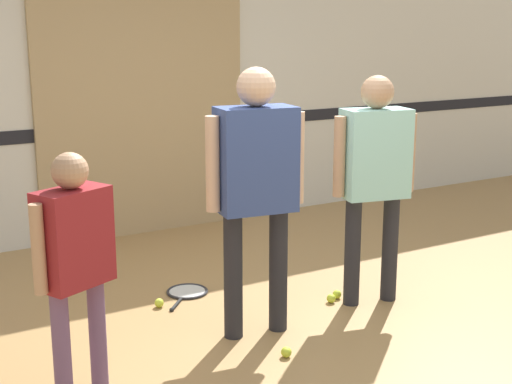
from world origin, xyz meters
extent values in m
plane|color=#A87F4C|center=(0.00, 0.00, 0.00)|extent=(16.00, 16.00, 0.00)
cube|color=silver|center=(0.00, 2.81, 1.60)|extent=(16.00, 0.06, 3.20)
cube|color=black|center=(0.00, 2.78, 1.02)|extent=(16.00, 0.01, 0.12)
cube|color=tan|center=(0.15, 2.75, 1.17)|extent=(2.07, 0.05, 2.34)
cylinder|color=#232328|center=(-0.30, 0.18, 0.42)|extent=(0.12, 0.12, 0.83)
cylinder|color=#232328|center=(0.02, 0.13, 0.42)|extent=(0.12, 0.12, 0.83)
cube|color=#334784|center=(-0.14, 0.16, 1.16)|extent=(0.52, 0.33, 0.66)
sphere|color=#DBAD89|center=(-0.14, 0.16, 1.61)|extent=(0.24, 0.24, 0.24)
cylinder|color=#DBAD89|center=(-0.42, 0.20, 1.15)|extent=(0.09, 0.09, 0.59)
cylinder|color=#DBAD89|center=(0.14, 0.11, 1.15)|extent=(0.09, 0.09, 0.59)
cylinder|color=#6B4C70|center=(-1.49, -0.14, 0.33)|extent=(0.09, 0.09, 0.65)
cylinder|color=#6B4C70|center=(-1.27, -0.04, 0.33)|extent=(0.09, 0.09, 0.65)
cube|color=maroon|center=(-1.38, -0.09, 0.91)|extent=(0.43, 0.34, 0.52)
sphere|color=tan|center=(-1.38, -0.09, 1.26)|extent=(0.19, 0.19, 0.19)
cylinder|color=tan|center=(-1.58, -0.18, 0.90)|extent=(0.07, 0.07, 0.46)
cylinder|color=tan|center=(-1.17, 0.00, 0.90)|extent=(0.07, 0.07, 0.46)
cylinder|color=#232328|center=(1.00, 0.17, 0.40)|extent=(0.12, 0.12, 0.79)
cylinder|color=#232328|center=(0.71, 0.24, 0.40)|extent=(0.12, 0.12, 0.79)
cube|color=#99D8D1|center=(0.86, 0.20, 1.10)|extent=(0.51, 0.35, 0.63)
sphere|color=tan|center=(0.86, 0.20, 1.53)|extent=(0.23, 0.23, 0.23)
cylinder|color=tan|center=(1.12, 0.14, 1.10)|extent=(0.08, 0.08, 0.56)
cylinder|color=tan|center=(0.59, 0.26, 1.10)|extent=(0.08, 0.08, 0.56)
torus|color=#28282D|center=(-0.23, 1.04, 0.01)|extent=(0.45, 0.45, 0.02)
cylinder|color=silver|center=(-0.23, 1.04, 0.01)|extent=(0.27, 0.27, 0.01)
cylinder|color=black|center=(-0.40, 0.85, 0.01)|extent=(0.17, 0.18, 0.02)
sphere|color=black|center=(-0.48, 0.77, 0.01)|extent=(0.03, 0.03, 0.03)
sphere|color=#CCE038|center=(-0.16, -0.25, 0.03)|extent=(0.07, 0.07, 0.07)
sphere|color=#CCE038|center=(-0.52, 0.88, 0.03)|extent=(0.07, 0.07, 0.07)
sphere|color=#CCE038|center=(0.60, 0.33, 0.03)|extent=(0.07, 0.07, 0.07)
sphere|color=#CCE038|center=(0.68, 0.37, 0.03)|extent=(0.07, 0.07, 0.07)
camera|label=1|loc=(-2.35, -3.61, 1.97)|focal=50.00mm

